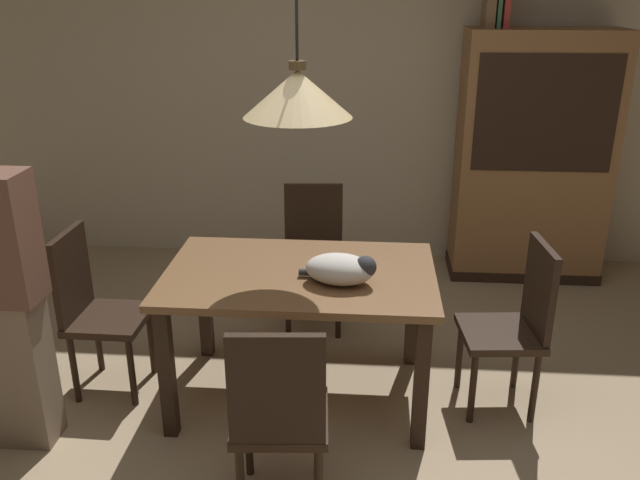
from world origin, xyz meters
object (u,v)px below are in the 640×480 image
object	(u,v)px
book_red_tall	(505,6)
book_brown_thick	(489,11)
hutch_bookcase	(532,163)
book_green_slim	(498,8)
chair_near_front	(279,413)
pendant_lamp	(298,93)
chair_right_side	(516,320)
chair_left_side	(94,305)
cat_sleeping	(342,269)
person_standing	(4,298)
chair_far_back	(313,250)
dining_table	(300,289)

from	to	relation	value
book_red_tall	book_brown_thick	bearing A→B (deg)	180.00
hutch_bookcase	book_green_slim	size ratio (longest dim) A/B	7.12
chair_near_front	hutch_bookcase	xyz separation A→B (m)	(1.55, 2.67, 0.38)
pendant_lamp	book_brown_thick	distance (m)	2.15
chair_near_front	pendant_lamp	size ratio (longest dim) A/B	0.72
chair_near_front	book_green_slim	size ratio (longest dim) A/B	3.58
chair_right_side	chair_left_side	distance (m)	2.26
cat_sleeping	person_standing	bearing A→B (deg)	-167.24
pendant_lamp	book_red_tall	bearing A→B (deg)	55.27
book_brown_thick	person_standing	xyz separation A→B (m)	(-2.46, -2.27, -1.18)
pendant_lamp	book_green_slim	world-z (taller)	pendant_lamp
chair_near_front	pendant_lamp	xyz separation A→B (m)	(-0.01, 0.88, 1.15)
cat_sleeping	book_brown_thick	distance (m)	2.41
chair_right_side	chair_left_side	bearing A→B (deg)	-179.84
book_green_slim	person_standing	distance (m)	3.60
cat_sleeping	book_green_slim	world-z (taller)	book_green_slim
chair_far_back	book_brown_thick	distance (m)	2.06
chair_far_back	hutch_bookcase	bearing A→B (deg)	30.45
book_red_tall	dining_table	bearing A→B (deg)	-124.73
chair_near_front	person_standing	distance (m)	1.42
hutch_bookcase	dining_table	bearing A→B (deg)	-130.87
dining_table	book_red_tall	bearing A→B (deg)	55.27
book_brown_thick	person_standing	world-z (taller)	book_brown_thick
book_red_tall	person_standing	xyz separation A→B (m)	(-2.57, -2.27, -1.21)
chair_right_side	book_green_slim	distance (m)	2.32
cat_sleeping	chair_near_front	bearing A→B (deg)	-106.03
book_red_tall	chair_far_back	bearing A→B (deg)	-143.73
chair_near_front	book_red_tall	xyz separation A→B (m)	(1.24, 2.67, 1.48)
dining_table	hutch_bookcase	xyz separation A→B (m)	(1.55, 1.79, 0.24)
book_green_slim	book_red_tall	bearing A→B (deg)	0.00
chair_far_back	book_green_slim	bearing A→B (deg)	37.37
chair_far_back	chair_near_front	distance (m)	1.76
hutch_bookcase	book_brown_thick	xyz separation A→B (m)	(-0.42, 0.00, 1.07)
chair_left_side	chair_near_front	distance (m)	1.44
chair_near_front	book_green_slim	world-z (taller)	book_green_slim
dining_table	person_standing	world-z (taller)	person_standing
chair_right_side	book_red_tall	xyz separation A→B (m)	(0.12, 1.79, 1.48)
pendant_lamp	chair_far_back	bearing A→B (deg)	90.39
cat_sleeping	book_brown_thick	size ratio (longest dim) A/B	1.64
book_red_tall	chair_left_side	bearing A→B (deg)	-142.90
chair_right_side	dining_table	bearing A→B (deg)	-179.64
cat_sleeping	pendant_lamp	distance (m)	0.87
chair_left_side	chair_far_back	bearing A→B (deg)	38.01
chair_near_front	book_red_tall	world-z (taller)	book_red_tall
dining_table	pendant_lamp	bearing A→B (deg)	90.00
pendant_lamp	dining_table	bearing A→B (deg)	-90.00
chair_near_front	book_brown_thick	bearing A→B (deg)	67.11
chair_right_side	chair_left_side	world-z (taller)	same
dining_table	chair_left_side	size ratio (longest dim) A/B	1.51
chair_near_front	cat_sleeping	world-z (taller)	chair_near_front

